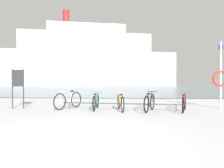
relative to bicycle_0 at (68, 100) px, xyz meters
The scene contains 10 objects.
ground 49.28m from the bicycle_0, 88.58° to the left, with size 80.00×132.00×0.08m.
bike_rack 2.39m from the bicycle_0, ahead, with size 5.07×0.67×0.31m.
bicycle_0 is the anchor object (origin of this frame).
bicycle_1 1.32m from the bicycle_0, 11.10° to the right, with size 0.46×1.69×0.75m.
bicycle_2 2.43m from the bicycle_0, 12.84° to the right, with size 0.46×1.62×0.75m.
bicycle_3 3.62m from the bicycle_0, 10.13° to the right, with size 0.73×1.56×0.81m.
bicycle_4 5.01m from the bicycle_0, ahead, with size 0.71×1.53×0.75m.
info_sign 2.40m from the bicycle_0, behind, with size 0.55×0.07×1.80m.
rescue_post 6.91m from the bicycle_0, ahead, with size 0.73×0.11×3.01m.
ferry_ship 51.40m from the bicycle_0, 98.15° to the left, with size 52.46×20.50×23.16m.
Camera 1 is at (1.15, -3.80, 1.22)m, focal length 30.22 mm.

